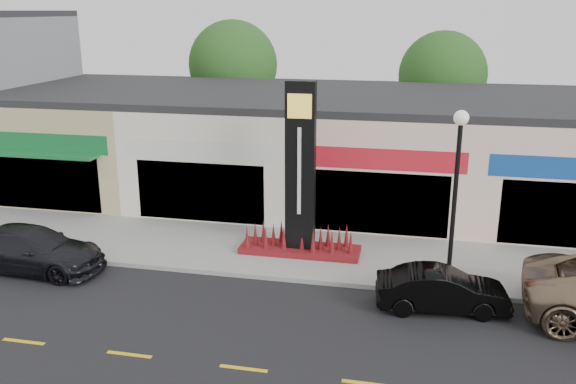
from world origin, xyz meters
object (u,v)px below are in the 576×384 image
Objects in this scene: pylon_sign at (300,195)px; car_black_conv at (442,290)px; car_dark_sedan at (31,249)px; lamp_east_near at (456,183)px.

pylon_sign reaches higher than car_black_conv.
pylon_sign is 1.20× the size of car_dark_sedan.
lamp_east_near is 5.42m from pylon_sign.
lamp_east_near is at bearing -18.75° from pylon_sign.
pylon_sign is at bearing 161.25° from lamp_east_near.
lamp_east_near is 1.10× the size of car_dark_sedan.
lamp_east_near reaches higher than car_dark_sedan.
car_dark_sedan is 1.32× the size of car_black_conv.
lamp_east_near is 1.45× the size of car_black_conv.
lamp_east_near reaches higher than car_black_conv.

